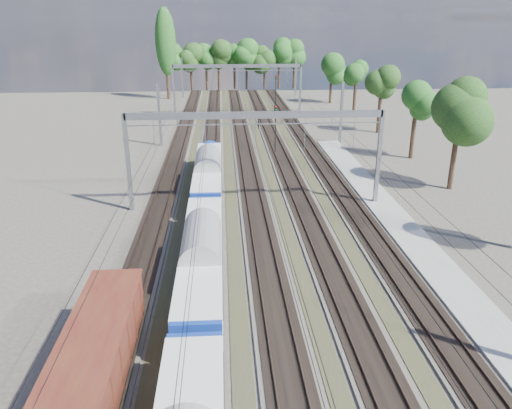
{
  "coord_description": "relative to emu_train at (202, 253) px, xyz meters",
  "views": [
    {
      "loc": [
        -2.96,
        -14.01,
        16.79
      ],
      "look_at": [
        -0.41,
        23.16,
        2.8
      ],
      "focal_mm": 35.0,
      "sensor_mm": 36.0,
      "label": 1
    }
  ],
  "objects": [
    {
      "name": "freight_boxcar",
      "position": [
        -4.5,
        -11.01,
        -0.24
      ],
      "size": [
        2.77,
        13.36,
        3.44
      ],
      "color": "black",
      "rests_on": "ground"
    },
    {
      "name": "emu_train",
      "position": [
        0.0,
        0.0,
        0.0
      ],
      "size": [
        2.72,
        57.65,
        3.98
      ],
      "color": "black",
      "rests_on": "ground"
    },
    {
      "name": "catenary",
      "position": [
        4.83,
        37.05,
        4.06
      ],
      "size": [
        25.65,
        130.0,
        9.0
      ],
      "color": "gray",
      "rests_on": "ground"
    },
    {
      "name": "signal_near",
      "position": [
        8.46,
        34.1,
        1.65
      ],
      "size": [
        0.42,
        0.38,
        6.3
      ],
      "rotation": [
        0.0,
        0.0,
        -0.13
      ],
      "color": "black",
      "rests_on": "ground"
    },
    {
      "name": "platform",
      "position": [
        16.5,
        4.37,
        -2.19
      ],
      "size": [
        3.0,
        70.0,
        0.3
      ],
      "primitive_type": "cube",
      "color": "gray",
      "rests_on": "ground"
    },
    {
      "name": "signal_far",
      "position": [
        12.15,
        68.7,
        1.66
      ],
      "size": [
        0.4,
        0.37,
        6.33
      ],
      "rotation": [
        0.0,
        0.0,
        0.07
      ],
      "color": "black",
      "rests_on": "ground"
    },
    {
      "name": "poplar",
      "position": [
        -10.0,
        82.37,
        9.55
      ],
      "size": [
        4.4,
        4.4,
        19.04
      ],
      "color": "black",
      "rests_on": "ground"
    },
    {
      "name": "track_bed",
      "position": [
        4.5,
        29.37,
        -2.24
      ],
      "size": [
        21.0,
        130.0,
        0.34
      ],
      "color": "#47423A",
      "rests_on": "ground"
    },
    {
      "name": "worker",
      "position": [
        7.4,
        49.96,
        -1.45
      ],
      "size": [
        0.52,
        0.71,
        1.79
      ],
      "primitive_type": "imported",
      "rotation": [
        0.0,
        0.0,
        1.72
      ],
      "color": "black",
      "rests_on": "ground"
    },
    {
      "name": "tree_belt",
      "position": [
        12.07,
        79.05,
        5.44
      ],
      "size": [
        40.51,
        99.62,
        11.85
      ],
      "color": "black",
      "rests_on": "ground"
    }
  ]
}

